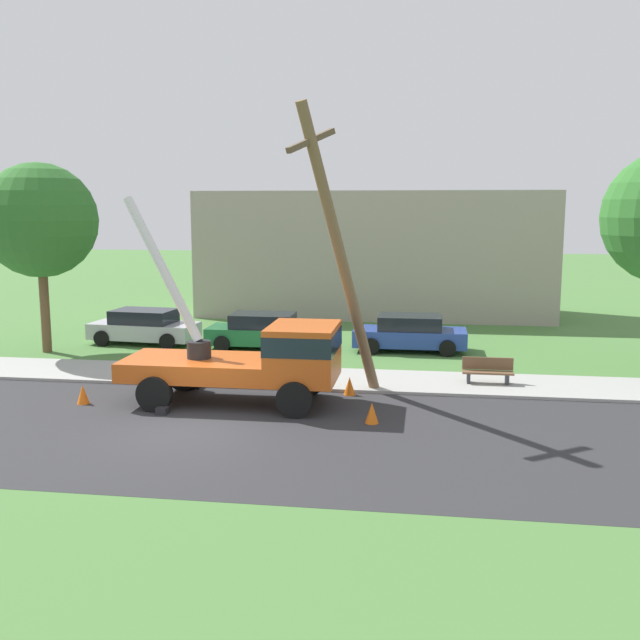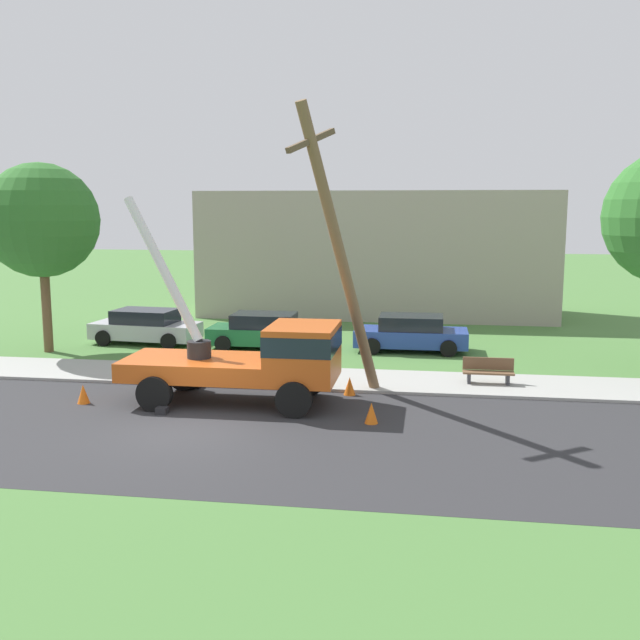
{
  "view_description": "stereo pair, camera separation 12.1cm",
  "coord_description": "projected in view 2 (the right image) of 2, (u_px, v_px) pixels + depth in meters",
  "views": [
    {
      "loc": [
        5.97,
        -17.22,
        5.71
      ],
      "look_at": [
        2.91,
        3.47,
        2.39
      ],
      "focal_mm": 40.73,
      "sensor_mm": 36.0,
      "label": 1
    },
    {
      "loc": [
        6.09,
        -17.21,
        5.71
      ],
      "look_at": [
        2.91,
        3.47,
        2.39
      ],
      "focal_mm": 40.73,
      "sensor_mm": 36.0,
      "label": 2
    }
  ],
  "objects": [
    {
      "name": "road_asphalt",
      "position": [
        188.0,
        430.0,
        18.61
      ],
      "size": [
        80.0,
        8.63,
        0.01
      ],
      "primitive_type": "cube",
      "color": "#2B2B2D",
      "rests_on": "ground"
    },
    {
      "name": "lowrise_building_backdrop",
      "position": [
        377.0,
        253.0,
        38.08
      ],
      "size": [
        18.0,
        6.0,
        6.4
      ],
      "primitive_type": "cube",
      "color": "#A5998C",
      "rests_on": "ground"
    },
    {
      "name": "parked_sedan_silver",
      "position": [
        146.0,
        326.0,
        30.16
      ],
      "size": [
        4.54,
        2.26,
        1.42
      ],
      "color": "#B7B7BF",
      "rests_on": "ground"
    },
    {
      "name": "traffic_cone_ahead",
      "position": [
        371.0,
        413.0,
        19.12
      ],
      "size": [
        0.36,
        0.36,
        0.56
      ],
      "primitive_type": "cone",
      "color": "orange",
      "rests_on": "ground"
    },
    {
      "name": "leaning_utility_pole",
      "position": [
        340.0,
        252.0,
        20.82
      ],
      "size": [
        2.46,
        3.16,
        8.55
      ],
      "color": "brown",
      "rests_on": "ground"
    },
    {
      "name": "roadside_tree_far",
      "position": [
        41.0,
        221.0,
        27.76
      ],
      "size": [
        4.38,
        4.38,
        7.32
      ],
      "color": "brown",
      "rests_on": "ground"
    },
    {
      "name": "ground_plane",
      "position": [
        282.0,
        343.0,
        30.32
      ],
      "size": [
        120.0,
        120.0,
        0.0
      ],
      "primitive_type": "plane",
      "color": "#477538"
    },
    {
      "name": "traffic_cone_curbside",
      "position": [
        350.0,
        386.0,
        21.99
      ],
      "size": [
        0.36,
        0.36,
        0.56
      ],
      "primitive_type": "cone",
      "color": "orange",
      "rests_on": "ground"
    },
    {
      "name": "park_bench",
      "position": [
        488.0,
        372.0,
        23.05
      ],
      "size": [
        1.6,
        0.45,
        0.9
      ],
      "color": "brown",
      "rests_on": "ground"
    },
    {
      "name": "traffic_cone_behind",
      "position": [
        83.0,
        394.0,
        21.06
      ],
      "size": [
        0.36,
        0.36,
        0.56
      ],
      "primitive_type": "cone",
      "color": "orange",
      "rests_on": "ground"
    },
    {
      "name": "utility_truck",
      "position": [
        259.0,
        356.0,
        20.86
      ],
      "size": [
        6.76,
        3.2,
        5.98
      ],
      "color": "#C65119",
      "rests_on": "ground"
    },
    {
      "name": "sidewalk_strip",
      "position": [
        245.0,
        376.0,
        24.24
      ],
      "size": [
        80.0,
        2.94,
        0.1
      ],
      "primitive_type": "cube",
      "color": "#9E9E99",
      "rests_on": "ground"
    },
    {
      "name": "parked_sedan_green",
      "position": [
        264.0,
        331.0,
        29.07
      ],
      "size": [
        4.4,
        2.03,
        1.42
      ],
      "color": "#1E6638",
      "rests_on": "ground"
    },
    {
      "name": "parked_sedan_blue",
      "position": [
        411.0,
        333.0,
        28.56
      ],
      "size": [
        4.41,
        2.03,
        1.42
      ],
      "color": "#263F99",
      "rests_on": "ground"
    }
  ]
}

